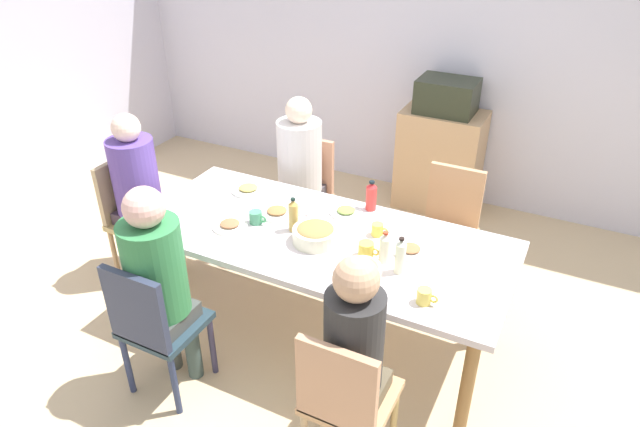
% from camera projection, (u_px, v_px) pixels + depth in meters
% --- Properties ---
extents(ground_plane, '(7.25, 7.25, 0.00)m').
position_uv_depth(ground_plane, '(320.00, 329.00, 3.74)').
color(ground_plane, '#CBB086').
extents(wall_back, '(6.28, 0.12, 2.60)m').
position_uv_depth(wall_back, '(439.00, 54.00, 4.85)').
color(wall_back, silver).
rests_on(wall_back, ground_plane).
extents(dining_table, '(2.27, 0.98, 0.74)m').
position_uv_depth(dining_table, '(320.00, 245.00, 3.40)').
color(dining_table, silver).
rests_on(dining_table, ground_plane).
extents(chair_0, '(0.40, 0.40, 0.90)m').
position_uv_depth(chair_0, '(133.00, 211.00, 4.08)').
color(chair_0, tan).
rests_on(chair_0, ground_plane).
extents(person_0, '(0.32, 0.32, 1.27)m').
position_uv_depth(person_0, '(137.00, 184.00, 3.92)').
color(person_0, '#483F3B').
rests_on(person_0, ground_plane).
extents(chair_1, '(0.40, 0.40, 0.90)m').
position_uv_depth(chair_1, '(448.00, 223.00, 3.94)').
color(chair_1, tan).
rests_on(chair_1, ground_plane).
extents(chair_2, '(0.40, 0.40, 0.90)m').
position_uv_depth(chair_2, '(305.00, 189.00, 4.38)').
color(chair_2, tan).
rests_on(chair_2, ground_plane).
extents(person_2, '(0.33, 0.33, 1.28)m').
position_uv_depth(person_2, '(299.00, 164.00, 4.18)').
color(person_2, '#463646').
rests_on(person_2, ground_plane).
extents(chair_3, '(0.40, 0.40, 0.90)m').
position_uv_depth(chair_3, '(345.00, 398.00, 2.59)').
color(chair_3, tan).
rests_on(chair_3, ground_plane).
extents(person_3, '(0.30, 0.30, 1.24)m').
position_uv_depth(person_3, '(354.00, 350.00, 2.55)').
color(person_3, brown).
rests_on(person_3, ground_plane).
extents(chair_4, '(0.40, 0.40, 0.90)m').
position_uv_depth(chair_4, '(154.00, 323.00, 3.04)').
color(chair_4, '#253945').
rests_on(chair_4, ground_plane).
extents(person_4, '(0.32, 0.32, 1.30)m').
position_uv_depth(person_4, '(157.00, 275.00, 2.97)').
color(person_4, '#444942').
rests_on(person_4, ground_plane).
extents(plate_0, '(0.23, 0.23, 0.04)m').
position_uv_depth(plate_0, '(277.00, 212.00, 3.58)').
color(plate_0, silver).
rests_on(plate_0, dining_table).
extents(plate_1, '(0.22, 0.22, 0.04)m').
position_uv_depth(plate_1, '(230.00, 225.00, 3.44)').
color(plate_1, white).
rests_on(plate_1, dining_table).
extents(plate_2, '(0.23, 0.23, 0.04)m').
position_uv_depth(plate_2, '(248.00, 189.00, 3.85)').
color(plate_2, silver).
rests_on(plate_2, dining_table).
extents(plate_3, '(0.21, 0.21, 0.04)m').
position_uv_depth(plate_3, '(410.00, 250.00, 3.21)').
color(plate_3, white).
rests_on(plate_3, dining_table).
extents(plate_4, '(0.21, 0.21, 0.04)m').
position_uv_depth(plate_4, '(346.00, 212.00, 3.58)').
color(plate_4, silver).
rests_on(plate_4, dining_table).
extents(bowl_0, '(0.27, 0.27, 0.11)m').
position_uv_depth(bowl_0, '(315.00, 234.00, 3.28)').
color(bowl_0, beige).
rests_on(bowl_0, dining_table).
extents(bowl_1, '(0.21, 0.21, 0.10)m').
position_uv_depth(bowl_1, '(362.00, 271.00, 2.98)').
color(bowl_1, beige).
rests_on(bowl_1, dining_table).
extents(cup_0, '(0.11, 0.07, 0.09)m').
position_uv_depth(cup_0, '(302.00, 208.00, 3.56)').
color(cup_0, white).
rests_on(cup_0, dining_table).
extents(cup_1, '(0.11, 0.07, 0.08)m').
position_uv_depth(cup_1, '(378.00, 230.00, 3.35)').
color(cup_1, '#E6CA4B').
rests_on(cup_1, dining_table).
extents(cup_2, '(0.11, 0.07, 0.08)m').
position_uv_depth(cup_2, '(425.00, 296.00, 2.80)').
color(cup_2, '#E5CC54').
rests_on(cup_2, dining_table).
extents(cup_3, '(0.12, 0.08, 0.08)m').
position_uv_depth(cup_3, '(256.00, 217.00, 3.47)').
color(cup_3, '#448E67').
rests_on(cup_3, dining_table).
extents(cup_4, '(0.12, 0.09, 0.09)m').
position_uv_depth(cup_4, '(366.00, 250.00, 3.16)').
color(cup_4, '#E0C347').
rests_on(cup_4, dining_table).
extents(bottle_0, '(0.06, 0.06, 0.22)m').
position_uv_depth(bottle_0, '(293.00, 215.00, 3.36)').
color(bottle_0, tan).
rests_on(bottle_0, dining_table).
extents(bottle_1, '(0.06, 0.06, 0.22)m').
position_uv_depth(bottle_1, '(400.00, 256.00, 3.00)').
color(bottle_1, '#E7E8C4').
rests_on(bottle_1, dining_table).
extents(bottle_2, '(0.06, 0.06, 0.20)m').
position_uv_depth(bottle_2, '(385.00, 248.00, 3.09)').
color(bottle_2, '#EEE9CE').
rests_on(bottle_2, dining_table).
extents(bottle_3, '(0.07, 0.07, 0.20)m').
position_uv_depth(bottle_3, '(371.00, 196.00, 3.59)').
color(bottle_3, red).
rests_on(bottle_3, dining_table).
extents(side_cabinet, '(0.70, 0.44, 0.90)m').
position_uv_depth(side_cabinet, '(439.00, 160.00, 4.97)').
color(side_cabinet, tan).
rests_on(side_cabinet, ground_plane).
extents(microwave, '(0.48, 0.36, 0.28)m').
position_uv_depth(microwave, '(447.00, 96.00, 4.67)').
color(microwave, '#2A3020').
rests_on(microwave, side_cabinet).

